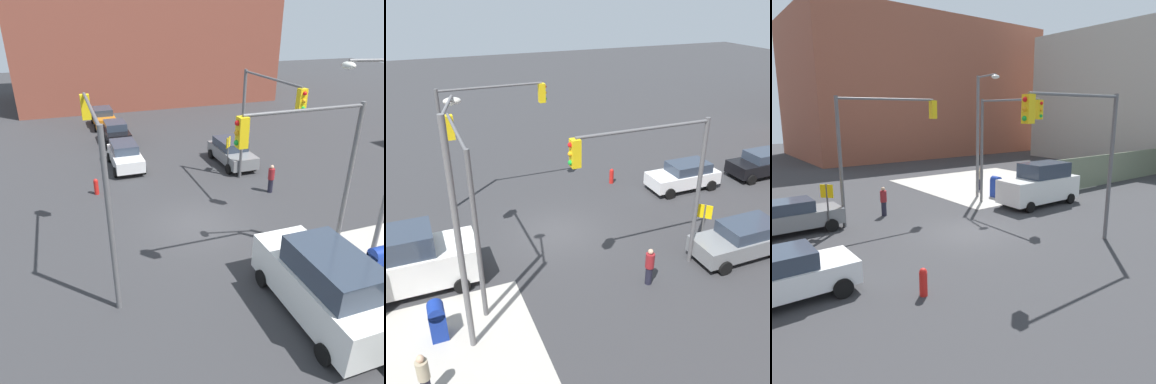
# 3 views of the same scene
# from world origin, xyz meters

# --- Properties ---
(ground_plane) EXTENTS (120.00, 120.00, 0.00)m
(ground_plane) POSITION_xyz_m (0.00, 0.00, 0.00)
(ground_plane) COLOR #333335
(traffic_signal_nw_corner) EXTENTS (5.78, 0.36, 6.50)m
(traffic_signal_nw_corner) POSITION_xyz_m (-2.28, 4.50, 4.65)
(traffic_signal_nw_corner) COLOR #59595B
(traffic_signal_nw_corner) RESTS_ON ground
(traffic_signal_se_corner) EXTENTS (5.69, 0.36, 6.50)m
(traffic_signal_se_corner) POSITION_xyz_m (2.32, -4.50, 4.64)
(traffic_signal_se_corner) COLOR #59595B
(traffic_signal_se_corner) RESTS_ON ground
(traffic_signal_ne_corner) EXTENTS (0.36, 4.99, 6.50)m
(traffic_signal_ne_corner) POSITION_xyz_m (4.50, 2.62, 4.60)
(traffic_signal_ne_corner) COLOR #59595B
(traffic_signal_ne_corner) RESTS_ON ground
(street_lamp_corner) EXTENTS (0.95, 2.61, 8.00)m
(street_lamp_corner) POSITION_xyz_m (5.11, 5.44, 4.70)
(street_lamp_corner) COLOR slate
(street_lamp_corner) RESTS_ON ground
(warning_sign_two_way) EXTENTS (0.48, 0.48, 2.40)m
(warning_sign_two_way) POSITION_xyz_m (-5.40, 4.04, 1.64)
(warning_sign_two_way) COLOR #4C4C4C
(warning_sign_two_way) RESTS_ON ground
(mailbox_blue) EXTENTS (0.56, 0.64, 1.43)m
(mailbox_blue) POSITION_xyz_m (6.20, 5.00, 0.76)
(mailbox_blue) COLOR navy
(mailbox_blue) RESTS_ON ground
(fire_hydrant) EXTENTS (0.26, 0.26, 0.94)m
(fire_hydrant) POSITION_xyz_m (-5.00, -4.20, 0.49)
(fire_hydrant) COLOR red
(fire_hydrant) RESTS_ON ground
(coupe_black) EXTENTS (3.82, 2.02, 1.62)m
(coupe_black) POSITION_xyz_m (-14.15, -1.63, 0.84)
(coupe_black) COLOR black
(coupe_black) RESTS_ON ground
(sedan_gray) EXTENTS (4.45, 2.02, 1.62)m
(sedan_gray) POSITION_xyz_m (-6.88, 4.99, 0.84)
(sedan_gray) COLOR slate
(sedan_gray) RESTS_ON ground
(coupe_white) EXTENTS (4.21, 2.02, 1.62)m
(coupe_white) POSITION_xyz_m (-8.62, -1.90, 0.84)
(coupe_white) COLOR white
(coupe_white) RESTS_ON ground
(van_white_delivery) EXTENTS (5.40, 2.32, 2.62)m
(van_white_delivery) POSITION_xyz_m (7.03, 1.80, 1.28)
(van_white_delivery) COLOR white
(van_white_delivery) RESTS_ON ground
(pedestrian_crossing) EXTENTS (0.36, 0.36, 1.65)m
(pedestrian_crossing) POSITION_xyz_m (-2.00, 5.20, 0.86)
(pedestrian_crossing) COLOR maroon
(pedestrian_crossing) RESTS_ON ground
(pedestrian_waiting) EXTENTS (0.36, 0.36, 1.70)m
(pedestrian_waiting) POSITION_xyz_m (6.80, 7.40, 0.88)
(pedestrian_waiting) COLOR #9E937A
(pedestrian_waiting) RESTS_ON ground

